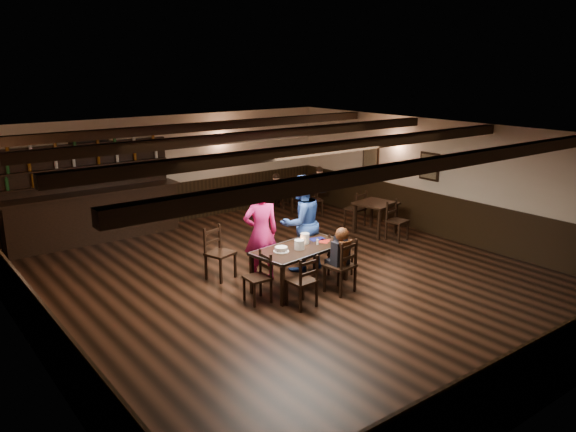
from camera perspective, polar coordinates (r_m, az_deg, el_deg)
ground at (r=10.54m, az=0.22°, el=-6.56°), size 10.00×10.00×0.00m
room_shell at (r=10.06m, az=0.14°, el=2.79°), size 9.02×10.02×2.71m
dining_table at (r=10.04m, az=1.27°, el=-3.53°), size 1.88×1.12×0.75m
chair_near_left at (r=9.22m, az=1.74°, el=-6.30°), size 0.44×0.42×0.90m
chair_near_right at (r=9.82m, az=5.71°, el=-4.72°), size 0.51×0.50×0.98m
chair_end_left at (r=9.51m, az=-2.75°, el=-5.79°), size 0.41×0.42×0.86m
chair_end_right at (r=10.63m, az=5.15°, el=-3.72°), size 0.42×0.43×0.81m
chair_far_pushed at (r=10.57m, az=-7.26°, el=-3.28°), size 0.57×0.55×0.99m
woman_pink at (r=10.29m, az=-2.77°, el=-1.72°), size 0.76×0.60×1.83m
man_blue at (r=10.82m, az=1.32°, el=-0.71°), size 0.92×0.72×1.88m
seated_person at (r=9.79m, az=5.43°, el=-3.38°), size 0.31×0.46×0.75m
cake at (r=9.76m, az=-0.70°, el=-3.42°), size 0.28×0.28×0.09m
plate_stack_a at (r=9.88m, az=1.17°, el=-2.91°), size 0.18×0.18×0.17m
plate_stack_b at (r=10.20m, az=1.73°, el=-2.27°), size 0.16×0.16×0.19m
tea_light at (r=10.10m, az=1.01°, el=-2.85°), size 0.05×0.05×0.06m
salt_shaker at (r=10.14m, az=3.03°, el=-2.65°), size 0.04×0.04×0.10m
pepper_shaker at (r=10.21m, az=2.99°, el=-2.53°), size 0.04×0.04×0.10m
drink_glass at (r=10.26m, az=1.61°, el=-2.35°), size 0.08×0.08×0.12m
menu_red at (r=10.35m, az=3.70°, el=-2.55°), size 0.31×0.29×0.00m
menu_blue at (r=10.47m, az=2.99°, el=-2.34°), size 0.32×0.25×0.00m
bar_counter at (r=13.46m, az=-19.22°, el=0.68°), size 4.03×0.70×2.20m
back_table_a at (r=13.39m, az=8.90°, el=0.95°), size 0.98×0.98×0.75m
back_table_b at (r=15.31m, az=1.11°, el=2.91°), size 0.98×0.98×0.75m
bg_patron_left at (r=14.77m, az=-1.22°, el=3.07°), size 0.29×0.37×0.67m
bg_patron_right at (r=15.55m, az=3.21°, el=3.74°), size 0.24×0.36×0.71m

